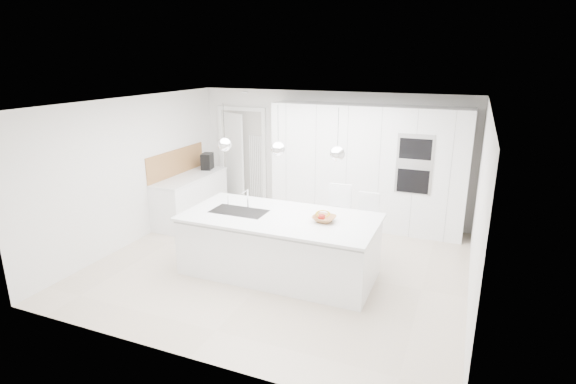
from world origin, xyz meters
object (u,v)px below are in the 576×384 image
at_px(bar_stool_left, 337,221).
at_px(bar_stool_right, 366,227).
at_px(island_base, 279,247).
at_px(espresso_machine, 207,161).
at_px(fruit_bowl, 324,219).

xyz_separation_m(bar_stool_left, bar_stool_right, (0.47, 0.03, -0.05)).
height_order(island_base, espresso_machine, espresso_machine).
distance_m(bar_stool_left, bar_stool_right, 0.47).
relative_size(bar_stool_left, bar_stool_right, 1.09).
xyz_separation_m(espresso_machine, bar_stool_left, (3.13, -1.13, -0.49)).
bearing_deg(bar_stool_right, bar_stool_left, -178.96).
bearing_deg(island_base, bar_stool_left, 58.79).
relative_size(espresso_machine, bar_stool_right, 0.31).
xyz_separation_m(espresso_machine, bar_stool_right, (3.60, -1.10, -0.53)).
distance_m(island_base, fruit_bowl, 0.84).
distance_m(island_base, bar_stool_left, 1.16).
distance_m(fruit_bowl, bar_stool_right, 1.10).
bearing_deg(island_base, bar_stool_right, 43.71).
height_order(island_base, fruit_bowl, fruit_bowl).
bearing_deg(bar_stool_right, fruit_bowl, -115.81).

